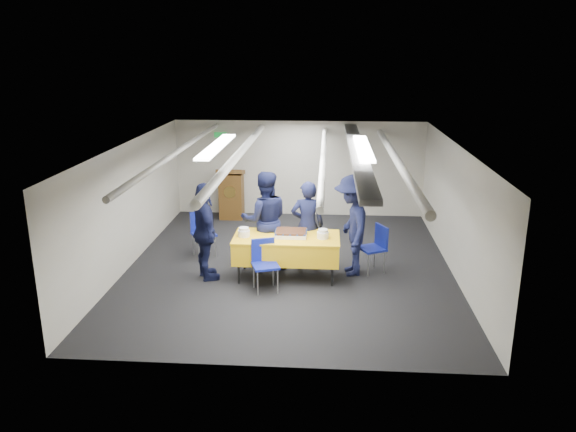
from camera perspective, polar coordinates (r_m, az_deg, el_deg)
The scene contains 14 objects.
ground at distance 10.63m, azimuth 0.13°, elevation -5.12°, with size 7.00×7.00×0.00m, color black.
room_shell at distance 10.50m, azimuth 0.80°, elevation 4.93°, with size 6.00×7.00×2.30m.
serving_table at distance 9.95m, azimuth -0.15°, elevation -3.24°, with size 1.86×0.92×0.77m.
sheet_cake at distance 9.90m, azimuth 0.30°, elevation -1.75°, with size 0.57×0.45×0.10m.
plate_stack_left at distance 9.89m, azimuth -4.51°, elevation -1.67°, with size 0.21×0.21×0.16m.
plate_stack_right at distance 9.78m, azimuth 3.56°, elevation -1.85°, with size 0.20×0.20×0.16m.
podium at distance 13.51m, azimuth -5.76°, elevation 2.30°, with size 0.62×0.53×1.25m.
chair_near at distance 9.50m, azimuth -2.42°, elevation -4.42°, with size 0.53×0.53×0.87m.
chair_right at distance 10.36m, azimuth 8.95°, elevation -2.80°, with size 0.56×0.56×0.87m.
chair_left at distance 11.18m, azimuth -8.72°, elevation -1.32°, with size 0.58×0.58×0.87m.
sailor_a at distance 10.29m, azimuth 1.99°, elevation -0.96°, with size 0.61×0.40×1.67m, color black.
sailor_b at distance 10.32m, azimuth -2.36°, elevation -0.42°, with size 0.89×0.69×1.83m, color black.
sailor_c at distance 9.90m, azimuth -8.41°, elevation -1.60°, with size 1.02×0.43×1.75m, color black.
sailor_d at distance 10.07m, azimuth 6.56°, elevation -0.96°, with size 1.18×0.68×1.83m, color black.
Camera 1 is at (0.67, -9.85, 3.95)m, focal length 35.00 mm.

